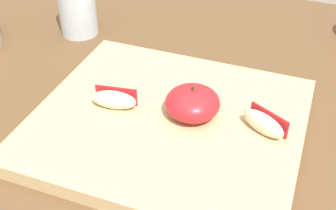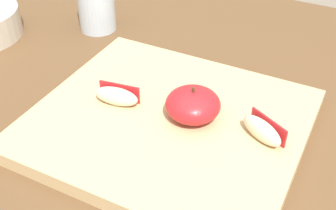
{
  "view_description": "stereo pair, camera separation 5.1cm",
  "coord_description": "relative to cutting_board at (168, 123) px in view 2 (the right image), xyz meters",
  "views": [
    {
      "loc": [
        0.23,
        -0.48,
        1.11
      ],
      "look_at": [
        0.07,
        -0.05,
        0.76
      ],
      "focal_mm": 47.05,
      "sensor_mm": 36.0,
      "label": 1
    },
    {
      "loc": [
        0.28,
        -0.46,
        1.11
      ],
      "look_at": [
        0.07,
        -0.05,
        0.76
      ],
      "focal_mm": 47.05,
      "sensor_mm": 36.0,
      "label": 2
    }
  ],
  "objects": [
    {
      "name": "apple_wedge_left",
      "position": [
        0.12,
        0.01,
        0.02
      ],
      "size": [
        0.06,
        0.05,
        0.03
      ],
      "color": "beige",
      "rests_on": "cutting_board"
    },
    {
      "name": "dining_table",
      "position": [
        -0.07,
        0.05,
        -0.1
      ],
      "size": [
        1.39,
        0.9,
        0.72
      ],
      "color": "brown",
      "rests_on": "ground_plane"
    },
    {
      "name": "drinking_glass_water",
      "position": [
        -0.25,
        0.2,
        0.04
      ],
      "size": [
        0.07,
        0.07,
        0.1
      ],
      "color": "silver",
      "rests_on": "dining_table"
    },
    {
      "name": "apple_wedge_right",
      "position": [
        -0.08,
        -0.01,
        0.02
      ],
      "size": [
        0.06,
        0.03,
        0.03
      ],
      "color": "beige",
      "rests_on": "cutting_board"
    },
    {
      "name": "cutting_board",
      "position": [
        0.0,
        0.0,
        0.0
      ],
      "size": [
        0.35,
        0.32,
        0.02
      ],
      "color": "tan",
      "rests_on": "dining_table"
    },
    {
      "name": "apple_half_skin_up",
      "position": [
        0.03,
        0.02,
        0.03
      ],
      "size": [
        0.07,
        0.07,
        0.05
      ],
      "color": "#B21E23",
      "rests_on": "cutting_board"
    }
  ]
}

